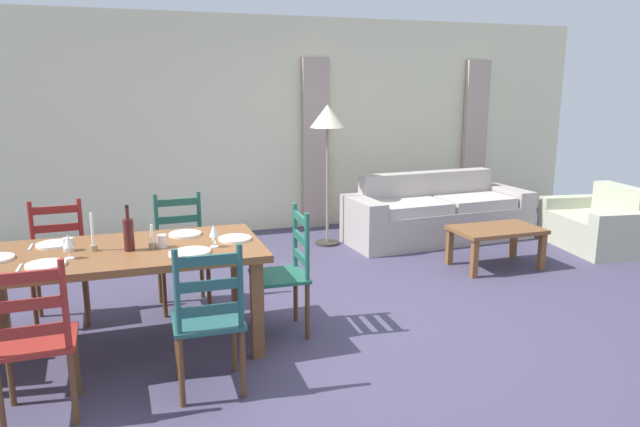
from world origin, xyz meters
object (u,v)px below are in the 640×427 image
coffee_cup_primary (162,241)px  couch (436,215)px  coffee_cup_secondary (69,244)px  wine_bottle (129,234)px  dining_table (123,261)px  dining_chair_near_right (208,319)px  armchair_upholstered (601,227)px  dining_chair_head_east (286,272)px  wine_glass_near_right (214,232)px  wine_glass_near_left (68,242)px  dining_chair_far_left (59,262)px  standing_lamp (327,125)px  coffee_table (496,234)px  dining_chair_near_left (35,341)px  dining_chair_far_right (182,251)px

coffee_cup_primary → couch: coffee_cup_primary is taller
coffee_cup_primary → coffee_cup_secondary: bearing=168.8°
wine_bottle → coffee_cup_secondary: (-0.39, 0.13, -0.07)m
dining_table → couch: bearing=29.5°
dining_chair_near_right → armchair_upholstered: dining_chair_near_right is taller
dining_chair_head_east → wine_glass_near_right: dining_chair_head_east is taller
wine_glass_near_left → coffee_cup_secondary: (-0.02, 0.20, -0.07)m
coffee_cup_primary → armchair_upholstered: 5.14m
dining_chair_far_left → wine_bottle: wine_bottle is taller
wine_bottle → coffee_cup_primary: 0.23m
coffee_cup_primary → couch: 3.99m
standing_lamp → wine_glass_near_right: bearing=-125.0°
couch → wine_glass_near_left: bearing=-151.1°
coffee_cup_primary → coffee_table: 3.51m
wine_glass_near_right → coffee_cup_secondary: size_ratio=1.79×
couch → dining_chair_near_left: bearing=-145.6°
wine_glass_near_right → armchair_upholstered: 4.84m
dining_chair_near_left → dining_table: bearing=58.0°
wine_glass_near_left → coffee_cup_primary: (0.59, 0.08, -0.07)m
coffee_cup_primary → armchair_upholstered: size_ratio=0.07×
wine_glass_near_left → coffee_cup_primary: 0.60m
dining_chair_near_left → couch: size_ratio=0.41×
wine_bottle → dining_chair_near_right: bearing=-59.3°
coffee_table → armchair_upholstered: (1.61, 0.24, -0.11)m
dining_chair_head_east → coffee_table: 2.63m
dining_chair_near_left → coffee_table: size_ratio=1.07×
armchair_upholstered → coffee_cup_secondary: bearing=-169.8°
dining_chair_head_east → dining_chair_far_right: bearing=130.3°
dining_table → wine_glass_near_left: size_ratio=11.80×
dining_chair_near_left → coffee_cup_primary: 1.08m
coffee_cup_secondary → armchair_upholstered: coffee_cup_secondary is taller
dining_chair_near_left → standing_lamp: standing_lamp is taller
wine_glass_near_left → couch: wine_glass_near_left is taller
dining_table → dining_chair_far_left: (-0.49, 0.77, -0.19)m
wine_bottle → armchair_upholstered: bearing=12.3°
dining_chair_head_east → couch: dining_chair_head_east is taller
dining_chair_far_left → dining_chair_far_right: same height
dining_chair_near_right → wine_glass_near_right: bearing=77.4°
dining_table → coffee_cup_secondary: 0.37m
dining_chair_near_right → dining_chair_far_left: 1.81m
coffee_table → wine_bottle: bearing=-166.1°
wine_glass_near_left → armchair_upholstered: size_ratio=0.13×
coffee_cup_secondary → dining_chair_far_left: bearing=102.2°
wine_glass_near_right → couch: 3.78m
dining_chair_head_east → standing_lamp: standing_lamp is taller
dining_chair_far_right → couch: size_ratio=0.41×
dining_chair_near_left → couch: bearing=34.4°
dining_chair_head_east → coffee_table: (2.48, 0.87, -0.12)m
dining_table → dining_chair_near_right: dining_chair_near_right is taller
dining_chair_far_left → coffee_table: bearing=0.9°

